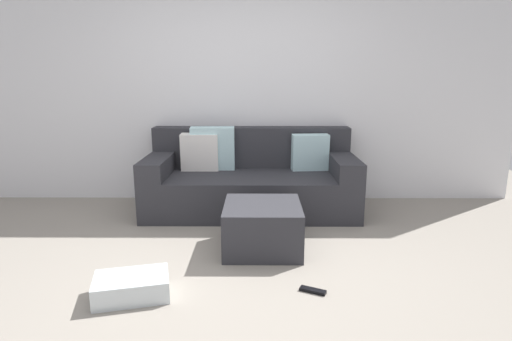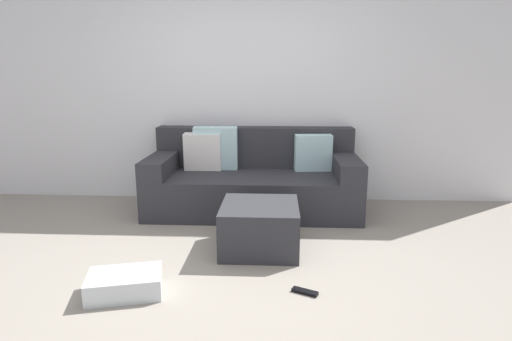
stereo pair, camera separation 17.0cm
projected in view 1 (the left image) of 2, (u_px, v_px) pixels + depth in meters
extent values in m
plane|color=gray|center=(224.00, 280.00, 3.00)|extent=(8.28, 8.28, 0.00)
cube|color=silver|center=(237.00, 86.00, 4.77)|extent=(6.37, 0.10, 2.63)
cube|color=#2D2D33|center=(251.00, 192.00, 4.49)|extent=(2.20, 0.97, 0.41)
cube|color=#2D2D33|center=(251.00, 147.00, 4.76)|extent=(2.20, 0.23, 0.45)
cube|color=#2D2D33|center=(159.00, 165.00, 4.43)|extent=(0.25, 0.97, 0.19)
cube|color=#2D2D33|center=(343.00, 165.00, 4.42)|extent=(0.25, 0.97, 0.19)
cube|color=white|center=(200.00, 152.00, 4.57)|extent=(0.40, 0.18, 0.41)
cube|color=silver|center=(213.00, 149.00, 4.57)|extent=(0.48, 0.17, 0.48)
cube|color=silver|center=(310.00, 152.00, 4.57)|extent=(0.41, 0.19, 0.40)
cube|color=#2D2D33|center=(262.00, 227.00, 3.51)|extent=(0.64, 0.65, 0.39)
cube|color=silver|center=(132.00, 287.00, 2.76)|extent=(0.54, 0.42, 0.15)
cube|color=black|center=(313.00, 291.00, 2.83)|extent=(0.18, 0.12, 0.02)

